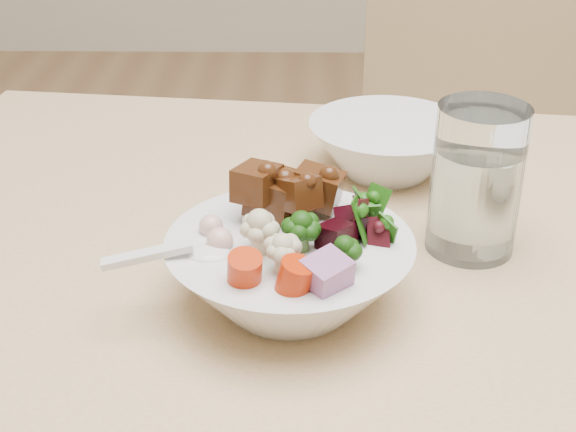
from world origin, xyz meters
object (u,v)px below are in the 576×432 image
(side_bowl, at_px, (388,148))
(chair_far, at_px, (490,156))
(food_bowl, at_px, (292,266))
(water_glass, at_px, (476,186))

(side_bowl, bearing_deg, chair_far, 63.67)
(food_bowl, xyz_separation_m, water_glass, (0.16, 0.09, 0.03))
(chair_far, height_order, food_bowl, chair_far)
(chair_far, bearing_deg, food_bowl, -110.99)
(water_glass, height_order, side_bowl, water_glass)
(chair_far, xyz_separation_m, water_glass, (-0.17, -0.62, 0.25))
(food_bowl, height_order, side_bowl, food_bowl)
(chair_far, xyz_separation_m, side_bowl, (-0.23, -0.46, 0.22))
(water_glass, xyz_separation_m, side_bowl, (-0.06, 0.16, -0.03))
(water_glass, relative_size, side_bowl, 0.80)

